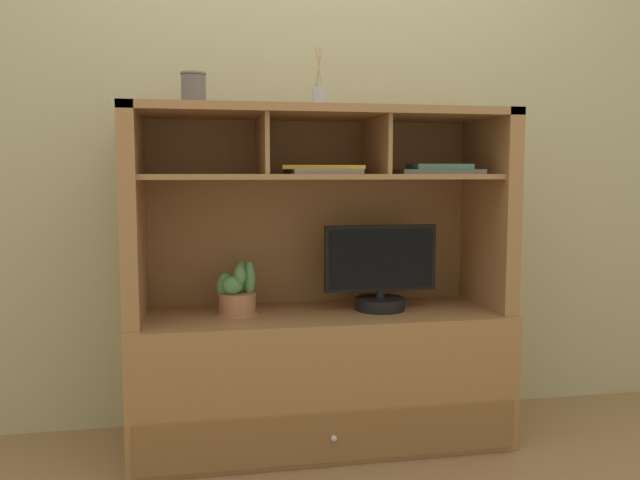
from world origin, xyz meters
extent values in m
cube|color=#926D49|center=(0.00, 0.00, -0.01)|extent=(6.00, 6.00, 0.02)
cube|color=#B4AF88|center=(0.00, 0.29, 1.40)|extent=(6.00, 0.02, 2.80)
cube|color=#A27247|center=(0.00, 0.00, 0.26)|extent=(1.48, 0.51, 0.53)
cube|color=brown|center=(0.00, -0.26, 0.11)|extent=(1.42, 0.01, 0.19)
sphere|color=silver|center=(0.00, -0.28, 0.11)|extent=(0.02, 0.02, 0.02)
cube|color=#A27247|center=(-0.71, 0.00, 0.93)|extent=(0.06, 0.47, 0.80)
cube|color=#A27247|center=(0.71, 0.00, 0.93)|extent=(0.06, 0.47, 0.80)
cube|color=brown|center=(0.00, 0.22, 0.91)|extent=(1.42, 0.02, 0.77)
cube|color=#A27247|center=(0.00, 0.00, 1.31)|extent=(1.48, 0.47, 0.03)
cube|color=#A27247|center=(0.00, 0.00, 1.06)|extent=(1.36, 0.42, 0.02)
cube|color=#A27247|center=(-0.23, 0.00, 1.18)|extent=(0.02, 0.40, 0.22)
cube|color=#A27247|center=(0.23, 0.00, 1.18)|extent=(0.02, 0.40, 0.22)
cylinder|color=black|center=(0.25, -0.01, 0.55)|extent=(0.20, 0.20, 0.05)
cylinder|color=black|center=(0.25, -0.01, 0.59)|extent=(0.04, 0.04, 0.03)
cube|color=black|center=(0.25, -0.01, 0.74)|extent=(0.46, 0.03, 0.27)
cube|color=black|center=(0.25, -0.03, 0.74)|extent=(0.43, 0.00, 0.24)
cylinder|color=#B17551|center=(-0.33, 0.01, 0.57)|extent=(0.14, 0.14, 0.08)
cylinder|color=#B17551|center=(-0.33, 0.01, 0.53)|extent=(0.17, 0.17, 0.01)
ellipsoid|color=#569158|center=(-0.28, 0.02, 0.67)|extent=(0.05, 0.05, 0.13)
ellipsoid|color=#569158|center=(-0.31, 0.04, 0.67)|extent=(0.05, 0.06, 0.13)
ellipsoid|color=#569158|center=(-0.37, 0.03, 0.63)|extent=(0.07, 0.05, 0.12)
ellipsoid|color=#569158|center=(-0.35, -0.01, 0.65)|extent=(0.08, 0.05, 0.07)
ellipsoid|color=#569158|center=(-0.32, -0.01, 0.68)|extent=(0.05, 0.06, 0.08)
cube|color=slate|center=(0.46, -0.06, 1.08)|extent=(0.34, 0.24, 0.02)
cube|color=#3D6D65|center=(0.46, -0.06, 1.10)|extent=(0.24, 0.23, 0.02)
cube|color=slate|center=(0.00, -0.05, 1.08)|extent=(0.26, 0.29, 0.02)
cube|color=gold|center=(0.00, -0.03, 1.10)|extent=(0.33, 0.30, 0.01)
cylinder|color=#ADB4B9|center=(0.00, 0.02, 1.37)|extent=(0.05, 0.05, 0.08)
cylinder|color=#ADB4B9|center=(0.00, 0.02, 1.42)|extent=(0.02, 0.02, 0.02)
cylinder|color=tan|center=(0.00, 0.02, 1.48)|extent=(0.00, 0.03, 0.15)
cylinder|color=tan|center=(0.00, 0.03, 1.48)|extent=(0.03, 0.01, 0.15)
cylinder|color=tan|center=(0.00, 0.03, 1.48)|extent=(0.02, 0.03, 0.15)
cylinder|color=tan|center=(0.00, 0.02, 1.48)|extent=(0.02, 0.03, 0.15)
cylinder|color=tan|center=(0.00, 0.02, 1.48)|extent=(0.03, 0.01, 0.15)
cylinder|color=#63595B|center=(-0.48, 0.01, 1.38)|extent=(0.09, 0.09, 0.12)
torus|color=#63595B|center=(-0.48, 0.01, 1.45)|extent=(0.10, 0.10, 0.01)
camera|label=1|loc=(-0.48, -2.54, 1.08)|focal=36.92mm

